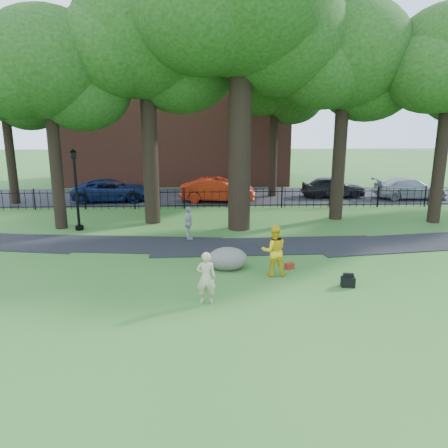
{
  "coord_description": "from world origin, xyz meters",
  "views": [
    {
      "loc": [
        -1.58,
        -14.26,
        5.59
      ],
      "look_at": [
        -0.95,
        2.0,
        1.5
      ],
      "focal_mm": 35.0,
      "sensor_mm": 36.0,
      "label": 1
    }
  ],
  "objects_px": {
    "man": "(274,251)",
    "boulder": "(228,257)",
    "woman": "(206,278)",
    "red_sedan": "(218,190)",
    "big_tree": "(244,11)",
    "lamppost": "(76,191)"
  },
  "relations": [
    {
      "from": "big_tree",
      "to": "red_sedan",
      "type": "xyz_separation_m",
      "value": [
        -1.01,
        7.01,
        -9.35
      ]
    },
    {
      "from": "man",
      "to": "boulder",
      "type": "height_order",
      "value": "man"
    },
    {
      "from": "woman",
      "to": "boulder",
      "type": "xyz_separation_m",
      "value": [
        0.79,
        3.05,
        -0.38
      ]
    },
    {
      "from": "man",
      "to": "red_sedan",
      "type": "distance_m",
      "value": 13.81
    },
    {
      "from": "lamppost",
      "to": "red_sedan",
      "type": "relative_size",
      "value": 0.84
    },
    {
      "from": "boulder",
      "to": "woman",
      "type": "bearing_deg",
      "value": -104.58
    },
    {
      "from": "big_tree",
      "to": "man",
      "type": "height_order",
      "value": "big_tree"
    },
    {
      "from": "boulder",
      "to": "red_sedan",
      "type": "distance_m",
      "value": 12.95
    },
    {
      "from": "woman",
      "to": "man",
      "type": "relative_size",
      "value": 0.88
    },
    {
      "from": "man",
      "to": "big_tree",
      "type": "bearing_deg",
      "value": -88.18
    },
    {
      "from": "woman",
      "to": "red_sedan",
      "type": "relative_size",
      "value": 0.34
    },
    {
      "from": "big_tree",
      "to": "boulder",
      "type": "height_order",
      "value": "big_tree"
    },
    {
      "from": "woman",
      "to": "lamppost",
      "type": "xyz_separation_m",
      "value": [
        -6.34,
        8.97,
        1.15
      ]
    },
    {
      "from": "lamppost",
      "to": "boulder",
      "type": "bearing_deg",
      "value": -58.6
    },
    {
      "from": "big_tree",
      "to": "man",
      "type": "relative_size",
      "value": 7.8
    },
    {
      "from": "big_tree",
      "to": "boulder",
      "type": "xyz_separation_m",
      "value": [
        -0.98,
        -5.94,
        -9.71
      ]
    },
    {
      "from": "boulder",
      "to": "lamppost",
      "type": "relative_size",
      "value": 0.37
    },
    {
      "from": "woman",
      "to": "boulder",
      "type": "bearing_deg",
      "value": -104.74
    },
    {
      "from": "man",
      "to": "red_sedan",
      "type": "height_order",
      "value": "man"
    },
    {
      "from": "big_tree",
      "to": "man",
      "type": "distance_m",
      "value": 11.42
    },
    {
      "from": "man",
      "to": "red_sedan",
      "type": "xyz_separation_m",
      "value": [
        -1.64,
        13.72,
        -0.13
      ]
    },
    {
      "from": "boulder",
      "to": "lamppost",
      "type": "height_order",
      "value": "lamppost"
    }
  ]
}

